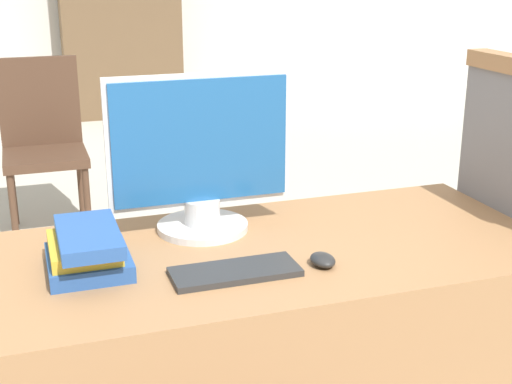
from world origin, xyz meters
TOP-DOWN VIEW (x-y plane):
  - desk at (0.00, 0.35)m, footprint 1.46×0.71m
  - monitor at (-0.17, 0.54)m, footprint 0.52×0.26m
  - keyboard at (-0.17, 0.22)m, footprint 0.32×0.13m
  - mouse at (0.05, 0.20)m, footprint 0.06×0.08m
  - book_stack at (-0.51, 0.36)m, footprint 0.20×0.28m
  - far_chair at (-0.53, 2.69)m, footprint 0.44×0.44m
  - bookshelf_far at (0.35, 5.63)m, footprint 1.11×0.32m

SIDE VIEW (x-z plane):
  - desk at x=0.00m, z-range 0.00..0.72m
  - far_chair at x=-0.53m, z-range 0.05..1.00m
  - keyboard at x=-0.17m, z-range 0.72..0.74m
  - mouse at x=0.05m, z-range 0.72..0.75m
  - book_stack at x=-0.51m, z-range 0.72..0.83m
  - bookshelf_far at x=0.35m, z-range 0.00..1.62m
  - monitor at x=-0.17m, z-range 0.70..1.15m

